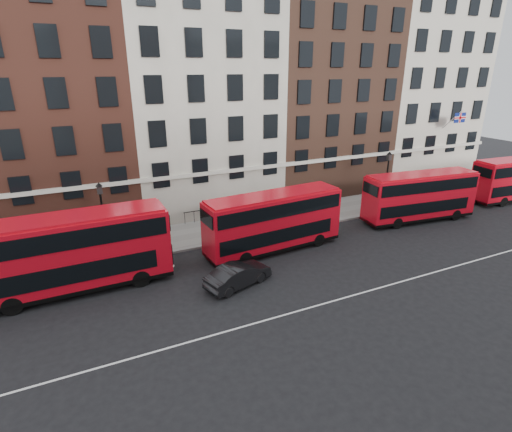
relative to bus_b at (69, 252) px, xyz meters
name	(u,v)px	position (x,y,z in m)	size (l,w,h in m)	color
ground	(297,289)	(11.88, -5.42, -2.50)	(120.00, 120.00, 0.00)	black
pavement	(231,228)	(11.88, 5.08, -2.42)	(80.00, 5.00, 0.15)	gray
kerb	(243,239)	(11.88, 2.58, -2.42)	(80.00, 0.30, 0.16)	gray
road_centre_line	(315,306)	(11.88, -7.42, -2.49)	(70.00, 0.12, 0.01)	white
building_terrace	(194,93)	(11.58, 12.46, 7.74)	(64.00, 11.95, 22.00)	beige
bus_b	(69,252)	(0.00, 0.00, 0.00)	(11.13, 2.82, 4.66)	red
bus_c	(273,221)	(13.10, 0.00, -0.23)	(10.20, 3.13, 4.23)	red
bus_d	(419,196)	(26.98, 0.00, -0.27)	(10.07, 3.46, 4.15)	red
car_front	(238,275)	(8.93, -3.53, -1.80)	(1.48, 4.25, 1.40)	black
lamp_post_left	(104,217)	(2.26, 3.44, 0.58)	(0.44, 0.44, 5.33)	black
lamp_post_right	(387,178)	(26.10, 3.09, 0.58)	(0.44, 0.44, 5.33)	black
traffic_light	(480,171)	(38.29, 2.88, -0.05)	(0.25, 0.45, 3.27)	black
iron_railings	(221,213)	(11.88, 7.28, -1.85)	(6.60, 0.06, 1.00)	black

